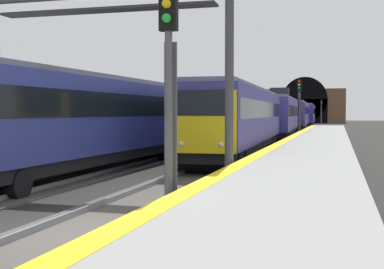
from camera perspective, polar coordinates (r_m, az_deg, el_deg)
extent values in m
plane|color=black|center=(11.35, -13.00, -10.59)|extent=(320.00, 320.00, 0.00)
cube|color=gray|center=(10.00, 8.18, -9.49)|extent=(112.00, 3.75, 0.97)
cube|color=yellow|center=(10.24, -0.92, -6.40)|extent=(112.00, 0.50, 0.01)
cube|color=#4C4742|center=(11.35, -13.01, -10.44)|extent=(160.00, 2.68, 0.06)
cube|color=gray|center=(11.68, -16.15, -9.58)|extent=(160.00, 0.07, 0.15)
cube|color=gray|center=(11.01, -9.68, -10.26)|extent=(160.00, 0.07, 0.15)
cube|color=navy|center=(29.73, 5.28, 2.04)|extent=(19.87, 3.40, 2.74)
cube|color=black|center=(29.73, 5.28, 2.71)|extent=(19.08, 3.41, 0.87)
cube|color=slate|center=(29.75, 5.29, 4.88)|extent=(19.27, 2.96, 0.20)
cube|color=black|center=(29.78, 5.27, -0.96)|extent=(19.47, 3.05, 0.52)
cylinder|color=black|center=(21.49, 1.88, -3.13)|extent=(1.01, 2.61, 0.93)
cylinder|color=black|center=(23.25, 2.81, -2.71)|extent=(1.01, 2.61, 0.93)
cylinder|color=black|center=(36.39, 6.83, -0.87)|extent=(1.01, 2.61, 0.93)
cylinder|color=black|center=(38.18, 7.16, -0.72)|extent=(1.01, 2.61, 0.93)
cube|color=yellow|center=(19.96, 1.01, 1.37)|extent=(0.20, 2.70, 2.40)
cube|color=black|center=(19.91, 0.98, 3.45)|extent=(0.10, 1.97, 0.99)
sphere|color=#F2EACC|center=(19.78, 3.16, -1.10)|extent=(0.20, 0.20, 0.20)
sphere|color=#F2EACC|center=(20.12, -1.18, -1.03)|extent=(0.20, 0.20, 0.20)
cube|color=navy|center=(49.90, 9.46, 2.17)|extent=(19.87, 3.40, 2.74)
cube|color=black|center=(49.90, 9.47, 2.52)|extent=(19.08, 3.41, 0.90)
cube|color=slate|center=(49.91, 9.48, 3.86)|extent=(19.27, 2.96, 0.20)
cube|color=black|center=(49.93, 9.45, 0.38)|extent=(19.47, 3.05, 0.52)
cylinder|color=black|center=(41.06, 8.49, -0.50)|extent=(1.01, 2.61, 0.93)
cylinder|color=black|center=(42.85, 8.71, -0.38)|extent=(1.01, 2.61, 0.93)
cylinder|color=black|center=(57.04, 10.00, 0.30)|extent=(1.01, 2.61, 0.93)
cylinder|color=black|center=(58.83, 10.12, 0.36)|extent=(1.01, 2.61, 0.93)
cube|color=navy|center=(70.18, 11.24, 2.22)|extent=(19.87, 3.40, 2.74)
cube|color=black|center=(70.18, 11.24, 2.56)|extent=(19.08, 3.41, 0.87)
cube|color=slate|center=(70.19, 11.25, 3.42)|extent=(19.27, 2.96, 0.20)
cube|color=black|center=(70.20, 11.23, 0.95)|extent=(19.47, 3.05, 0.52)
cylinder|color=black|center=(61.81, 10.86, 0.45)|extent=(1.01, 2.61, 0.93)
cylinder|color=black|center=(63.61, 10.95, 0.51)|extent=(1.01, 2.61, 0.93)
cylinder|color=black|center=(76.81, 11.45, 0.83)|extent=(1.01, 2.61, 0.93)
cylinder|color=black|center=(78.61, 11.51, 0.86)|extent=(1.01, 2.61, 0.93)
cube|color=navy|center=(90.50, 12.21, 2.25)|extent=(19.87, 3.40, 2.74)
cube|color=black|center=(90.50, 12.21, 2.49)|extent=(19.08, 3.41, 0.94)
cube|color=slate|center=(90.50, 12.22, 3.18)|extent=(19.27, 2.96, 0.20)
cube|color=black|center=(90.51, 12.20, 1.26)|extent=(19.47, 3.05, 0.52)
cylinder|color=black|center=(82.07, 12.03, 0.92)|extent=(1.01, 2.61, 0.93)
cylinder|color=black|center=(83.87, 12.07, 0.95)|extent=(1.01, 2.61, 0.93)
cylinder|color=black|center=(97.17, 12.32, 1.14)|extent=(1.01, 2.61, 0.93)
cylinder|color=black|center=(98.97, 12.34, 1.17)|extent=(1.01, 2.61, 0.93)
cube|color=black|center=(49.93, 9.48, 4.49)|extent=(1.35, 1.73, 0.90)
cube|color=navy|center=(22.13, -10.83, 2.01)|extent=(18.89, 3.21, 2.89)
cube|color=black|center=(22.13, -10.84, 3.13)|extent=(18.14, 3.22, 0.92)
cube|color=slate|center=(22.17, -10.87, 6.00)|extent=(18.32, 2.79, 0.20)
cube|color=black|center=(22.20, -10.80, -2.20)|extent=(18.51, 2.88, 0.50)
cylinder|color=black|center=(28.12, -4.58, -1.85)|extent=(0.97, 2.51, 0.90)
cylinder|color=black|center=(29.80, -3.30, -1.61)|extent=(0.97, 2.51, 0.90)
cube|color=navy|center=(40.39, 1.47, 2.22)|extent=(18.89, 3.21, 2.89)
cube|color=black|center=(40.39, 1.47, 2.61)|extent=(18.14, 3.22, 0.98)
cube|color=slate|center=(40.41, 1.47, 4.41)|extent=(18.32, 2.79, 0.20)
cube|color=black|center=(40.43, 1.47, -0.09)|extent=(18.51, 2.88, 0.50)
cylinder|color=black|center=(32.56, -2.46, -1.26)|extent=(0.97, 2.51, 0.90)
cylinder|color=black|center=(34.26, -1.46, -1.08)|extent=(0.97, 2.51, 0.90)
cylinder|color=black|center=(46.70, 3.61, -0.15)|extent=(0.97, 2.51, 0.90)
cylinder|color=black|center=(48.45, 4.11, -0.06)|extent=(0.97, 2.51, 0.90)
cube|color=black|center=(40.44, 1.47, 5.19)|extent=(1.34, 1.66, 0.90)
cylinder|color=#4C4C54|center=(11.21, -2.54, 0.31)|extent=(0.16, 0.16, 4.26)
cube|color=black|center=(11.43, -2.56, 13.73)|extent=(0.20, 0.38, 1.05)
cube|color=#4C4C54|center=(11.35, -2.32, 0.33)|extent=(0.04, 0.28, 3.84)
sphere|color=yellow|center=(11.31, -2.77, 13.98)|extent=(0.20, 0.20, 0.20)
sphere|color=green|center=(11.26, -2.77, 12.48)|extent=(0.20, 0.20, 0.20)
cylinder|color=#38383D|center=(49.28, 11.52, 2.04)|extent=(0.16, 0.16, 4.52)
cube|color=black|center=(49.34, 11.55, 5.28)|extent=(0.20, 0.38, 1.05)
cube|color=#38383D|center=(49.42, 11.53, 2.04)|extent=(0.04, 0.28, 4.06)
sphere|color=red|center=(49.23, 11.54, 5.66)|extent=(0.20, 0.20, 0.20)
sphere|color=yellow|center=(49.21, 11.54, 5.31)|extent=(0.20, 0.20, 0.20)
sphere|color=green|center=(49.20, 11.54, 4.96)|extent=(0.20, 0.20, 0.20)
cylinder|color=#38383D|center=(114.25, 13.83, 2.11)|extent=(0.16, 0.16, 4.11)
cube|color=black|center=(114.27, 13.84, 3.40)|extent=(0.20, 0.38, 1.05)
cube|color=#38383D|center=(114.39, 13.83, 2.11)|extent=(0.04, 0.28, 3.70)
sphere|color=red|center=(114.14, 13.84, 3.57)|extent=(0.20, 0.20, 0.20)
sphere|color=yellow|center=(114.14, 13.84, 3.42)|extent=(0.20, 0.20, 0.20)
sphere|color=green|center=(114.13, 13.84, 3.27)|extent=(0.20, 0.20, 0.20)
cylinder|color=#3F3F47|center=(16.66, 4.06, 4.70)|extent=(0.28, 0.28, 6.42)
cube|color=#2D2D33|center=(18.30, -9.43, 13.16)|extent=(0.70, 7.65, 0.08)
cube|color=brown|center=(126.12, 12.14, 3.03)|extent=(2.61, 18.41, 8.00)
cube|color=black|center=(124.76, 12.10, 2.49)|extent=(0.12, 10.31, 5.60)
cylinder|color=black|center=(124.80, 12.11, 3.77)|extent=(0.12, 10.31, 10.31)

